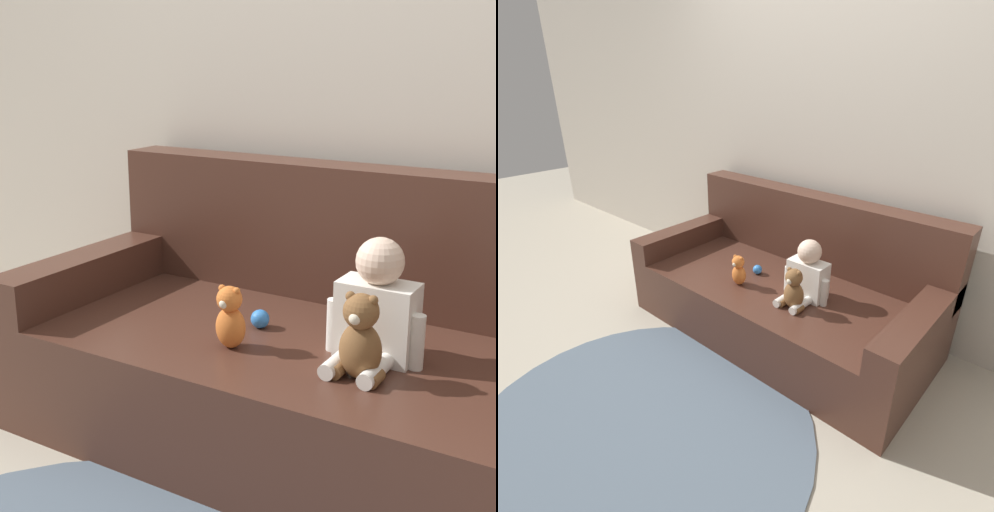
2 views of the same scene
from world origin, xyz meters
TOP-DOWN VIEW (x-y plane):
  - ground_plane at (0.00, 0.00)m, footprint 12.00×12.00m
  - wall_back at (0.00, 0.55)m, footprint 8.00×0.05m
  - couch at (0.00, 0.07)m, footprint 1.95×0.94m
  - person_baby at (0.24, -0.06)m, footprint 0.30×0.30m
  - teddy_bear_brown at (0.26, -0.21)m, footprint 0.15×0.11m
  - plush_toy_side at (-0.17, -0.21)m, footprint 0.10×0.09m
  - toy_ball at (-0.17, -0.02)m, footprint 0.06×0.06m
  - floor_rug at (0.02, -1.14)m, footprint 1.75×1.75m

SIDE VIEW (x-z plane):
  - ground_plane at x=0.00m, z-range 0.00..0.00m
  - floor_rug at x=0.02m, z-range 0.00..0.01m
  - couch at x=0.00m, z-range -0.15..0.73m
  - toy_ball at x=-0.17m, z-range 0.39..0.45m
  - plush_toy_side at x=-0.17m, z-range 0.39..0.59m
  - teddy_bear_brown at x=0.26m, z-range 0.38..0.63m
  - person_baby at x=0.24m, z-range 0.36..0.73m
  - wall_back at x=0.00m, z-range 0.00..2.60m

